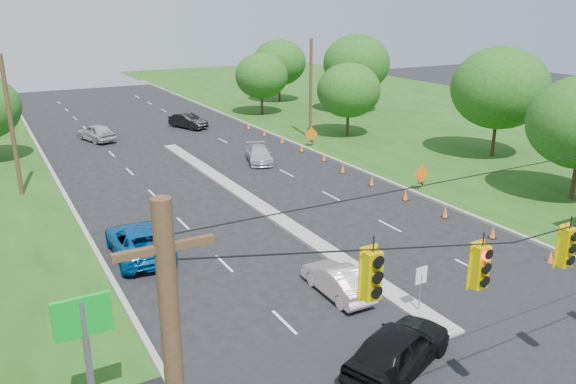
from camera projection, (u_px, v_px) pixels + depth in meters
grass_right at (576, 150)px, 47.88m from camera, size 40.00×160.00×0.06m
curb_left at (61, 189)px, 37.69m from camera, size 0.25×110.00×0.16m
curb_right at (316, 153)px, 47.00m from camera, size 0.25×110.00×0.16m
median at (255, 204)px, 34.88m from camera, size 1.00×34.00×0.18m
median_sign at (421, 281)px, 21.97m from camera, size 0.55×0.06×2.05m
utility_pole_far_left at (11, 127)px, 35.17m from camera, size 0.28×0.28×9.00m
utility_pole_far_right at (311, 90)px, 50.84m from camera, size 0.28×0.28×9.00m
cone_1 at (551, 257)px, 26.72m from camera, size 0.32×0.32×0.70m
cone_2 at (493, 232)px, 29.63m from camera, size 0.32×0.32×0.70m
cone_3 at (445, 212)px, 32.53m from camera, size 0.32×0.32×0.70m
cone_4 at (405, 195)px, 35.44m from camera, size 0.32×0.32×0.70m
cone_5 at (372, 181)px, 38.34m from camera, size 0.32×0.32×0.70m
cone_6 at (343, 169)px, 41.25m from camera, size 0.32×0.32×0.70m
cone_7 at (324, 157)px, 44.43m from camera, size 0.32×0.32×0.70m
cone_8 at (302, 148)px, 47.33m from camera, size 0.32×0.32×0.70m
cone_9 at (282, 139)px, 50.24m from camera, size 0.32×0.32×0.70m
cone_10 at (264, 132)px, 53.14m from camera, size 0.32×0.32×0.70m
cone_11 at (249, 126)px, 56.04m from camera, size 0.32×0.32×0.70m
work_sign_1 at (422, 175)px, 37.03m from camera, size 1.27×0.58×1.37m
work_sign_2 at (311, 135)px, 48.64m from camera, size 1.27×0.58×1.37m
tree_8 at (500, 88)px, 44.10m from camera, size 7.56×7.56×8.82m
tree_9 at (349, 90)px, 51.68m from camera, size 5.88×5.88×6.86m
tree_10 at (357, 63)px, 63.27m from camera, size 7.56×7.56×8.82m
tree_11 at (279, 62)px, 70.75m from camera, size 6.72×6.72×7.84m
tree_12 at (262, 76)px, 62.37m from camera, size 5.88×5.88×6.86m
black_sedan at (398, 348)px, 18.79m from camera, size 5.18×3.54×1.64m
white_sedan at (337, 280)px, 23.78m from camera, size 1.44×3.97×1.30m
blue_pickup at (139, 241)px, 27.46m from camera, size 2.77×5.63×1.54m
silver_car_far at (259, 154)px, 44.08m from camera, size 3.05×4.70×1.27m
silver_car_oncoming at (96, 132)px, 50.99m from camera, size 3.15×4.97×1.58m
dark_car_receding at (188, 121)px, 56.43m from camera, size 3.08×4.70×1.46m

